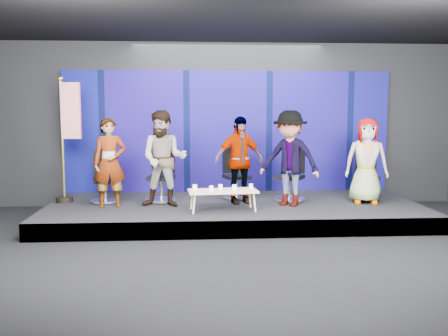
{
  "coord_description": "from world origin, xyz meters",
  "views": [
    {
      "loc": [
        -0.81,
        -6.82,
        2.09
      ],
      "look_at": [
        -0.19,
        2.4,
        0.99
      ],
      "focal_mm": 40.0,
      "sensor_mm": 36.0,
      "label": 1
    }
  ],
  "objects_px": {
    "panelist_e": "(367,161)",
    "coffee_table": "(223,192)",
    "chair_c": "(236,182)",
    "mug_d": "(234,188)",
    "chair_a": "(105,185)",
    "mug_b": "(211,188)",
    "chair_e": "(366,182)",
    "chair_d": "(290,182)",
    "mug_c": "(220,187)",
    "flag_stand": "(68,136)",
    "panelist_b": "(164,159)",
    "panelist_d": "(290,158)",
    "mug_a": "(195,187)",
    "panelist_c": "(239,160)",
    "chair_b": "(162,183)",
    "mug_e": "(251,186)",
    "panelist_a": "(110,163)"
  },
  "relations": [
    {
      "from": "chair_b",
      "to": "mug_d",
      "type": "xyz_separation_m",
      "value": [
        1.33,
        -1.04,
        0.06
      ]
    },
    {
      "from": "chair_e",
      "to": "coffee_table",
      "type": "xyz_separation_m",
      "value": [
        -2.95,
        -1.02,
        0.01
      ]
    },
    {
      "from": "chair_c",
      "to": "mug_c",
      "type": "relative_size",
      "value": 11.21
    },
    {
      "from": "mug_c",
      "to": "chair_b",
      "type": "bearing_deg",
      "value": 139.56
    },
    {
      "from": "mug_d",
      "to": "mug_b",
      "type": "bearing_deg",
      "value": -177.79
    },
    {
      "from": "chair_c",
      "to": "mug_b",
      "type": "bearing_deg",
      "value": -129.42
    },
    {
      "from": "chair_d",
      "to": "panelist_e",
      "type": "distance_m",
      "value": 1.5
    },
    {
      "from": "chair_c",
      "to": "mug_c",
      "type": "height_order",
      "value": "chair_c"
    },
    {
      "from": "mug_a",
      "to": "mug_e",
      "type": "xyz_separation_m",
      "value": [
        1.0,
        0.1,
        -0.0
      ]
    },
    {
      "from": "chair_c",
      "to": "panelist_d",
      "type": "xyz_separation_m",
      "value": [
        0.92,
        -0.82,
        0.55
      ]
    },
    {
      "from": "chair_d",
      "to": "mug_a",
      "type": "height_order",
      "value": "chair_d"
    },
    {
      "from": "panelist_a",
      "to": "chair_e",
      "type": "distance_m",
      "value": 5.03
    },
    {
      "from": "chair_d",
      "to": "mug_e",
      "type": "relative_size",
      "value": 12.6
    },
    {
      "from": "panelist_b",
      "to": "mug_a",
      "type": "xyz_separation_m",
      "value": [
        0.56,
        -0.46,
        -0.46
      ]
    },
    {
      "from": "panelist_d",
      "to": "coffee_table",
      "type": "relative_size",
      "value": 1.41
    },
    {
      "from": "chair_a",
      "to": "chair_c",
      "type": "distance_m",
      "value": 2.57
    },
    {
      "from": "chair_a",
      "to": "mug_c",
      "type": "xyz_separation_m",
      "value": [
        2.18,
        -0.91,
        0.09
      ]
    },
    {
      "from": "chair_a",
      "to": "panelist_b",
      "type": "height_order",
      "value": "panelist_b"
    },
    {
      "from": "chair_a",
      "to": "panelist_a",
      "type": "distance_m",
      "value": 0.7
    },
    {
      "from": "panelist_a",
      "to": "mug_a",
      "type": "distance_m",
      "value": 1.66
    },
    {
      "from": "chair_c",
      "to": "flag_stand",
      "type": "distance_m",
      "value": 3.37
    },
    {
      "from": "panelist_c",
      "to": "mug_c",
      "type": "bearing_deg",
      "value": -136.77
    },
    {
      "from": "mug_c",
      "to": "mug_e",
      "type": "xyz_separation_m",
      "value": [
        0.55,
        0.07,
        -0.0
      ]
    },
    {
      "from": "flag_stand",
      "to": "mug_c",
      "type": "bearing_deg",
      "value": -4.93
    },
    {
      "from": "chair_d",
      "to": "chair_c",
      "type": "bearing_deg",
      "value": -166.29
    },
    {
      "from": "chair_b",
      "to": "chair_e",
      "type": "relative_size",
      "value": 1.09
    },
    {
      "from": "panelist_c",
      "to": "coffee_table",
      "type": "distance_m",
      "value": 0.95
    },
    {
      "from": "panelist_e",
      "to": "coffee_table",
      "type": "bearing_deg",
      "value": -156.84
    },
    {
      "from": "coffee_table",
      "to": "flag_stand",
      "type": "relative_size",
      "value": 0.52
    },
    {
      "from": "panelist_b",
      "to": "mug_d",
      "type": "xyz_separation_m",
      "value": [
        1.25,
        -0.54,
        -0.46
      ]
    },
    {
      "from": "chair_a",
      "to": "panelist_d",
      "type": "distance_m",
      "value": 3.56
    },
    {
      "from": "panelist_d",
      "to": "panelist_a",
      "type": "bearing_deg",
      "value": -150.05
    },
    {
      "from": "panelist_c",
      "to": "panelist_d",
      "type": "xyz_separation_m",
      "value": [
        0.91,
        -0.32,
        0.06
      ]
    },
    {
      "from": "panelist_b",
      "to": "panelist_e",
      "type": "height_order",
      "value": "panelist_b"
    },
    {
      "from": "panelist_a",
      "to": "chair_b",
      "type": "relative_size",
      "value": 1.49
    },
    {
      "from": "chair_d",
      "to": "mug_c",
      "type": "bearing_deg",
      "value": -117.61
    },
    {
      "from": "panelist_b",
      "to": "mug_b",
      "type": "distance_m",
      "value": 1.11
    },
    {
      "from": "chair_a",
      "to": "panelist_d",
      "type": "height_order",
      "value": "panelist_d"
    },
    {
      "from": "chair_e",
      "to": "mug_a",
      "type": "xyz_separation_m",
      "value": [
        -3.44,
        -0.99,
        0.09
      ]
    },
    {
      "from": "chair_d",
      "to": "mug_a",
      "type": "bearing_deg",
      "value": -123.42
    },
    {
      "from": "coffee_table",
      "to": "mug_d",
      "type": "height_order",
      "value": "mug_d"
    },
    {
      "from": "panelist_a",
      "to": "mug_c",
      "type": "height_order",
      "value": "panelist_a"
    },
    {
      "from": "panelist_c",
      "to": "mug_b",
      "type": "distance_m",
      "value": 1.07
    },
    {
      "from": "chair_c",
      "to": "mug_d",
      "type": "xyz_separation_m",
      "value": [
        -0.14,
        -1.29,
        0.09
      ]
    },
    {
      "from": "panelist_a",
      "to": "panelist_c",
      "type": "distance_m",
      "value": 2.4
    },
    {
      "from": "panelist_b",
      "to": "mug_a",
      "type": "relative_size",
      "value": 18.63
    },
    {
      "from": "chair_b",
      "to": "coffee_table",
      "type": "distance_m",
      "value": 1.49
    },
    {
      "from": "chair_b",
      "to": "chair_d",
      "type": "xyz_separation_m",
      "value": [
        2.5,
        -0.08,
        -0.0
      ]
    },
    {
      "from": "chair_a",
      "to": "coffee_table",
      "type": "xyz_separation_m",
      "value": [
        2.21,
        -0.97,
        0.01
      ]
    },
    {
      "from": "panelist_b",
      "to": "panelist_d",
      "type": "bearing_deg",
      "value": 6.79
    }
  ]
}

